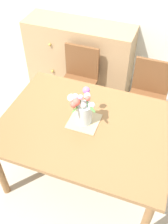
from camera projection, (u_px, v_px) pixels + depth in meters
name	position (u px, v px, depth m)	size (l,w,h in m)	color
ground_plane	(86.00, 172.00, 2.89)	(12.00, 12.00, 0.00)	#B7AD99
dining_table	(86.00, 131.00, 2.41)	(1.53, 1.13, 0.76)	olive
chair_left	(79.00, 78.00, 3.24)	(0.42, 0.42, 0.90)	brown
chair_right	(148.00, 94.00, 3.03)	(0.42, 0.42, 0.90)	brown
dresser	(79.00, 59.00, 3.57)	(1.40, 0.47, 1.00)	tan
placemat	(84.00, 121.00, 2.38)	(0.27, 0.27, 0.01)	tan
flower_vase	(83.00, 108.00, 2.27)	(0.27, 0.27, 0.31)	silver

